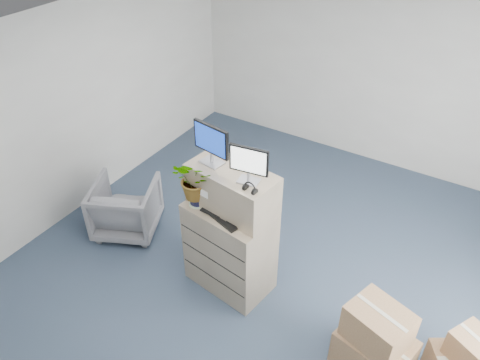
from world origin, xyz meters
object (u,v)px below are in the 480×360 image
at_px(filing_cabinet_lower, 230,247).
at_px(keyboard, 223,214).
at_px(monitor_left, 211,142).
at_px(water_bottle, 235,198).
at_px(monitor_right, 249,163).
at_px(potted_plant, 197,183).
at_px(office_chair, 126,205).

relative_size(filing_cabinet_lower, keyboard, 2.05).
relative_size(monitor_left, water_bottle, 1.50).
xyz_separation_m(monitor_right, potted_plant, (-0.59, -0.07, -0.43)).
bearing_deg(potted_plant, keyboard, -4.10).
distance_m(monitor_left, monitor_right, 0.50).
bearing_deg(keyboard, filing_cabinet_lower, 107.21).
bearing_deg(filing_cabinet_lower, keyboard, -82.81).
bearing_deg(monitor_left, keyboard, -26.53).
relative_size(keyboard, water_bottle, 1.80).
distance_m(potted_plant, office_chair, 1.66).
distance_m(keyboard, office_chair, 1.84).
distance_m(monitor_right, office_chair, 2.38).
bearing_deg(monitor_right, filing_cabinet_lower, 168.62).
relative_size(keyboard, potted_plant, 1.05).
bearing_deg(monitor_left, potted_plant, -112.96).
bearing_deg(office_chair, water_bottle, 153.75).
distance_m(filing_cabinet_lower, potted_plant, 0.90).
bearing_deg(keyboard, water_bottle, 90.38).
xyz_separation_m(keyboard, office_chair, (-1.68, 0.18, -0.71)).
relative_size(filing_cabinet_lower, monitor_right, 2.79).
distance_m(monitor_right, water_bottle, 0.58).
bearing_deg(office_chair, monitor_left, 154.82).
height_order(water_bottle, potted_plant, potted_plant).
bearing_deg(potted_plant, monitor_left, 57.68).
relative_size(monitor_right, water_bottle, 1.33).
xyz_separation_m(water_bottle, potted_plant, (-0.39, -0.12, 0.12)).
bearing_deg(monitor_left, monitor_right, 0.02).
xyz_separation_m(monitor_right, water_bottle, (-0.20, 0.05, -0.55)).
bearing_deg(filing_cabinet_lower, monitor_left, 172.73).
xyz_separation_m(monitor_left, monitor_right, (0.49, -0.08, -0.03)).
height_order(monitor_right, office_chair, monitor_right).
height_order(filing_cabinet_lower, monitor_left, monitor_left).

